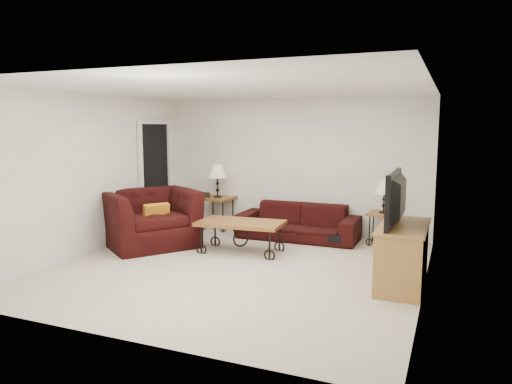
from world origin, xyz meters
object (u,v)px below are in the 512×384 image
(lamp_left, at_px, (217,181))
(tv_stand, at_px, (403,255))
(lamp_right, at_px, (384,197))
(side_table_left, at_px, (218,213))
(sofa, at_px, (298,222))
(backpack, at_px, (336,235))
(side_table_right, at_px, (383,229))
(armchair, at_px, (150,218))
(television, at_px, (403,199))
(coffee_table, at_px, (241,237))

(lamp_left, bearing_deg, tv_stand, -29.53)
(lamp_right, bearing_deg, side_table_left, 180.00)
(sofa, relative_size, lamp_left, 3.36)
(backpack, bearing_deg, side_table_right, 38.79)
(side_table_right, relative_size, armchair, 0.38)
(sofa, height_order, armchair, armchair)
(side_table_left, height_order, armchair, armchair)
(lamp_right, height_order, backpack, lamp_right)
(lamp_left, relative_size, backpack, 1.63)
(television, height_order, backpack, television)
(side_table_left, height_order, television, television)
(side_table_left, xyz_separation_m, tv_stand, (3.66, -2.07, 0.07))
(television, bearing_deg, lamp_right, -166.34)
(side_table_left, height_order, backpack, side_table_left)
(armchair, relative_size, television, 1.24)
(side_table_right, bearing_deg, television, -76.34)
(sofa, xyz_separation_m, television, (1.95, -1.89, 0.80))
(lamp_right, bearing_deg, lamp_left, 180.00)
(side_table_left, distance_m, coffee_table, 1.79)
(television, bearing_deg, lamp_left, -119.66)
(sofa, distance_m, coffee_table, 1.34)
(coffee_table, height_order, tv_stand, tv_stand)
(side_table_right, distance_m, armchair, 3.92)
(side_table_right, xyz_separation_m, television, (0.50, -2.07, 0.83))
(tv_stand, bearing_deg, side_table_left, 150.47)
(side_table_left, xyz_separation_m, armchair, (-0.45, -1.59, 0.15))
(armchair, bearing_deg, lamp_right, -30.35)
(side_table_left, distance_m, tv_stand, 4.20)
(side_table_right, bearing_deg, side_table_left, 180.00)
(side_table_left, distance_m, lamp_right, 3.17)
(lamp_right, bearing_deg, armchair, -156.05)
(backpack, bearing_deg, coffee_table, -140.88)
(lamp_right, relative_size, coffee_table, 0.41)
(lamp_right, xyz_separation_m, tv_stand, (0.52, -2.07, -0.43))
(sofa, bearing_deg, side_table_right, 7.09)
(lamp_right, relative_size, television, 0.47)
(side_table_right, bearing_deg, backpack, -145.50)
(lamp_right, bearing_deg, side_table_right, 0.00)
(tv_stand, bearing_deg, armchair, 173.32)
(lamp_right, distance_m, coffee_table, 2.51)
(side_table_left, bearing_deg, coffee_table, -51.20)
(armchair, xyz_separation_m, backpack, (2.89, 1.12, -0.27))
(lamp_left, height_order, lamp_right, lamp_left)
(side_table_right, height_order, lamp_right, lamp_right)
(tv_stand, xyz_separation_m, backpack, (-1.21, 1.60, -0.19))
(tv_stand, bearing_deg, coffee_table, 165.06)
(armchair, height_order, television, television)
(coffee_table, bearing_deg, armchair, -172.88)
(lamp_right, distance_m, tv_stand, 2.18)
(side_table_right, relative_size, lamp_left, 0.86)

